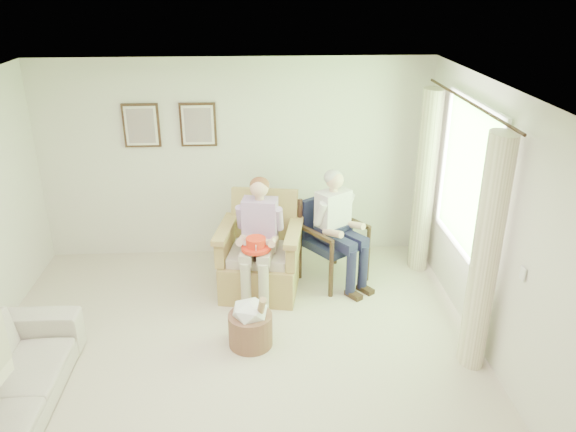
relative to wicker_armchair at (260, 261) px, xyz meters
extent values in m
plane|color=beige|center=(-0.29, -1.72, -0.37)|extent=(5.50, 5.50, 0.00)
cube|color=silver|center=(-0.29, 1.03, 0.93)|extent=(5.00, 0.04, 2.60)
cube|color=silver|center=(2.21, -1.72, 0.93)|extent=(0.04, 5.50, 2.60)
cube|color=white|center=(-0.29, -1.72, 2.23)|extent=(5.00, 5.50, 0.02)
cube|color=#2D6B23|center=(2.18, -0.52, 1.18)|extent=(0.02, 1.40, 1.50)
cube|color=white|center=(2.17, -0.52, 1.96)|extent=(0.04, 1.52, 0.06)
cube|color=white|center=(2.17, -0.52, 0.40)|extent=(0.04, 1.52, 0.06)
cylinder|color=#382114|center=(2.08, -0.52, 1.98)|extent=(0.03, 2.50, 0.03)
cylinder|color=beige|center=(2.04, -1.50, 0.78)|extent=(0.34, 0.34, 2.30)
cylinder|color=beige|center=(2.04, 0.46, 0.78)|extent=(0.34, 0.34, 2.30)
cube|color=#382114|center=(-1.44, 1.00, 1.41)|extent=(0.45, 0.03, 0.55)
cube|color=silver|center=(-1.44, 0.98, 1.41)|extent=(0.39, 0.01, 0.49)
cube|color=tan|center=(-1.44, 0.97, 1.41)|extent=(0.33, 0.01, 0.43)
cube|color=#382114|center=(-0.74, 1.00, 1.41)|extent=(0.45, 0.03, 0.55)
cube|color=silver|center=(-0.74, 0.98, 1.41)|extent=(0.39, 0.01, 0.49)
cube|color=tan|center=(-0.74, 0.97, 1.41)|extent=(0.33, 0.01, 0.43)
cube|color=tan|center=(0.00, -0.04, -0.14)|extent=(0.86, 0.84, 0.45)
cube|color=beige|center=(0.00, -0.07, 0.14)|extent=(0.67, 0.65, 0.11)
cube|color=tan|center=(0.00, 0.32, 0.45)|extent=(0.80, 0.24, 0.68)
cube|color=tan|center=(-0.40, -0.04, 0.26)|extent=(0.11, 0.78, 0.32)
cube|color=tan|center=(0.40, -0.04, 0.26)|extent=(0.11, 0.78, 0.32)
cylinder|color=black|center=(0.60, -0.10, -0.14)|extent=(0.06, 0.06, 0.45)
cylinder|color=black|center=(1.20, -0.10, -0.14)|extent=(0.06, 0.06, 0.45)
cylinder|color=black|center=(0.60, 0.47, -0.14)|extent=(0.06, 0.06, 0.45)
cylinder|color=black|center=(1.20, 0.47, -0.14)|extent=(0.06, 0.06, 0.45)
cube|color=#191C38|center=(0.90, 0.18, 0.13)|extent=(0.59, 0.57, 0.10)
cube|color=#191C38|center=(0.90, 0.46, 0.40)|extent=(0.55, 0.07, 0.51)
cube|color=#BFB499|center=(0.00, -0.07, 0.30)|extent=(0.40, 0.26, 0.16)
cube|color=#B48BC5|center=(0.00, -0.05, 0.58)|extent=(0.39, 0.24, 0.46)
sphere|color=#DDAD8E|center=(0.00, -0.06, 0.95)|extent=(0.21, 0.21, 0.21)
ellipsoid|color=brown|center=(0.00, -0.04, 0.98)|extent=(0.22, 0.22, 0.18)
cube|color=#BFB499|center=(-0.10, -0.29, 0.25)|extent=(0.14, 0.44, 0.13)
cube|color=#BFB499|center=(0.10, -0.29, 0.25)|extent=(0.14, 0.44, 0.13)
cylinder|color=#BFB499|center=(-0.10, -0.49, -0.05)|extent=(0.12, 0.12, 0.57)
cylinder|color=#BFB499|center=(0.10, -0.49, -0.05)|extent=(0.12, 0.12, 0.57)
cube|color=#1C1B3D|center=(0.90, 0.18, 0.29)|extent=(0.40, 0.26, 0.16)
cube|color=white|center=(0.90, 0.20, 0.57)|extent=(0.39, 0.24, 0.46)
sphere|color=#DDAD8E|center=(0.90, 0.19, 0.94)|extent=(0.21, 0.21, 0.21)
ellipsoid|color=#B7B2AD|center=(0.90, 0.22, 0.97)|extent=(0.22, 0.22, 0.18)
cube|color=#1C1B3D|center=(0.80, -0.04, 0.24)|extent=(0.14, 0.44, 0.13)
cube|color=#1C1B3D|center=(1.00, -0.04, 0.24)|extent=(0.14, 0.44, 0.13)
cylinder|color=#1C1B3D|center=(0.80, -0.24, -0.06)|extent=(0.12, 0.12, 0.56)
cylinder|color=#1C1B3D|center=(1.00, -0.24, -0.06)|extent=(0.12, 0.12, 0.56)
cylinder|color=red|center=(-0.04, -0.35, 0.35)|extent=(0.33, 0.33, 0.04)
cylinder|color=red|center=(-0.04, -0.35, 0.41)|extent=(0.22, 0.22, 0.12)
cube|color=white|center=(0.07, -0.35, 0.41)|extent=(0.05, 0.01, 0.05)
cube|color=white|center=(-0.04, -0.23, 0.41)|extent=(0.01, 0.04, 0.05)
cube|color=white|center=(-0.16, -0.35, 0.41)|extent=(0.04, 0.01, 0.05)
cube|color=white|center=(-0.04, -0.46, 0.41)|extent=(0.01, 0.04, 0.05)
cylinder|color=#A07157|center=(-0.12, -1.12, -0.19)|extent=(0.50, 0.50, 0.35)
ellipsoid|color=white|center=(-0.12, -1.12, 0.03)|extent=(0.40, 0.40, 0.24)
cylinder|color=#A57F56|center=(-0.02, -1.17, 0.03)|extent=(0.18, 0.32, 0.52)
camera|label=1|loc=(0.00, -5.92, 3.13)|focal=35.00mm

